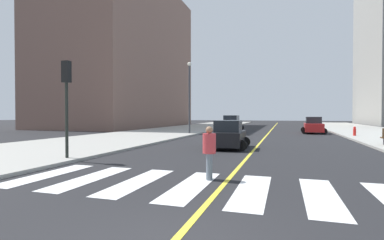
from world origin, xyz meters
The scene contains 11 objects.
sidewalk_kerb_west centered at (-12.20, 20.00, 0.07)m, with size 10.00×120.00×0.15m, color #9E9B93.
crosswalk_paint centered at (0.00, 4.00, 0.01)m, with size 13.50×4.00×0.01m.
lane_divider_paint centered at (0.00, 40.00, 0.01)m, with size 0.16×80.00×0.01m, color yellow.
low_rise_brick_west centered at (-26.78, 43.57, 13.04)m, with size 16.00×32.00×26.08m, color brown.
car_red_nearest centered at (4.98, 31.98, 0.90)m, with size 2.75×4.35×1.93m.
car_blue_second centered at (-5.07, 35.07, 0.97)m, with size 2.93×4.68×2.09m.
car_black_third centered at (-1.62, 14.11, 0.84)m, with size 2.61×4.10×1.80m.
traffic_light_far_corner centered at (-7.89, 6.81, 3.33)m, with size 0.36×0.41×4.50m.
pedestrian_crossing centered at (-0.60, 4.98, 0.98)m, with size 0.44×0.44×1.77m.
fire_hydrant centered at (8.21, 27.01, 0.58)m, with size 0.26×0.26×0.89m.
street_lamp centered at (-8.11, 25.84, 4.70)m, with size 0.44×0.44×7.75m.
Camera 1 is at (1.77, -4.36, 2.15)m, focal length 27.29 mm.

